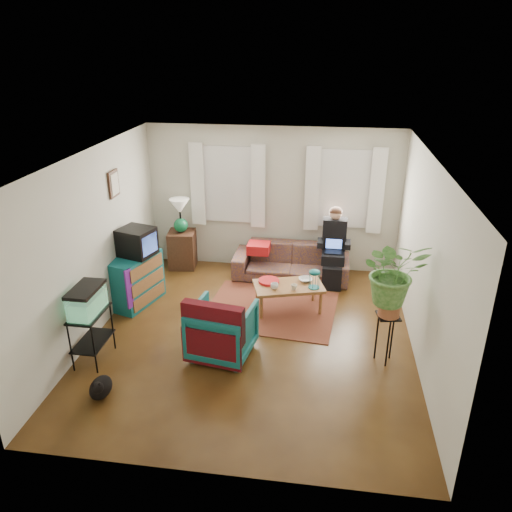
% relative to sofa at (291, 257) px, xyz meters
% --- Properties ---
extents(floor, '(4.50, 5.00, 0.01)m').
position_rel_sofa_xyz_m(floor, '(-0.39, -2.05, -0.40)').
color(floor, '#4F2B14').
rests_on(floor, ground).
extents(ceiling, '(4.50, 5.00, 0.01)m').
position_rel_sofa_xyz_m(ceiling, '(-0.39, -2.05, 2.20)').
color(ceiling, white).
rests_on(ceiling, wall_back).
extents(wall_back, '(4.50, 0.01, 2.60)m').
position_rel_sofa_xyz_m(wall_back, '(-0.39, 0.45, 0.90)').
color(wall_back, silver).
rests_on(wall_back, floor).
extents(wall_front, '(4.50, 0.01, 2.60)m').
position_rel_sofa_xyz_m(wall_front, '(-0.39, -4.55, 0.90)').
color(wall_front, silver).
rests_on(wall_front, floor).
extents(wall_left, '(0.01, 5.00, 2.60)m').
position_rel_sofa_xyz_m(wall_left, '(-2.64, -2.05, 0.90)').
color(wall_left, silver).
rests_on(wall_left, floor).
extents(wall_right, '(0.01, 5.00, 2.60)m').
position_rel_sofa_xyz_m(wall_right, '(1.86, -2.05, 0.90)').
color(wall_right, silver).
rests_on(wall_right, floor).
extents(window_left, '(1.08, 0.04, 1.38)m').
position_rel_sofa_xyz_m(window_left, '(-1.19, 0.43, 1.15)').
color(window_left, white).
rests_on(window_left, wall_back).
extents(window_right, '(1.08, 0.04, 1.38)m').
position_rel_sofa_xyz_m(window_right, '(0.86, 0.43, 1.15)').
color(window_right, white).
rests_on(window_right, wall_back).
extents(curtains_left, '(1.36, 0.06, 1.50)m').
position_rel_sofa_xyz_m(curtains_left, '(-1.19, 0.35, 1.15)').
color(curtains_left, white).
rests_on(curtains_left, wall_back).
extents(curtains_right, '(1.36, 0.06, 1.50)m').
position_rel_sofa_xyz_m(curtains_right, '(0.86, 0.35, 1.15)').
color(curtains_right, white).
rests_on(curtains_right, wall_back).
extents(picture_frame, '(0.04, 0.32, 0.40)m').
position_rel_sofa_xyz_m(picture_frame, '(-2.61, -1.20, 1.55)').
color(picture_frame, '#3D2616').
rests_on(picture_frame, wall_left).
extents(area_rug, '(2.15, 1.79, 0.01)m').
position_rel_sofa_xyz_m(area_rug, '(-0.22, -1.23, -0.39)').
color(area_rug, maroon).
rests_on(area_rug, floor).
extents(sofa, '(2.04, 0.83, 0.79)m').
position_rel_sofa_xyz_m(sofa, '(0.00, 0.00, 0.00)').
color(sofa, brown).
rests_on(sofa, floor).
extents(seated_person, '(0.52, 0.63, 1.21)m').
position_rel_sofa_xyz_m(seated_person, '(0.73, -0.01, 0.21)').
color(seated_person, black).
rests_on(seated_person, sofa).
extents(side_table, '(0.53, 0.53, 0.70)m').
position_rel_sofa_xyz_m(side_table, '(-2.04, 0.17, -0.05)').
color(side_table, '#422918').
rests_on(side_table, floor).
extents(table_lamp, '(0.39, 0.39, 0.64)m').
position_rel_sofa_xyz_m(table_lamp, '(-2.04, 0.17, 0.60)').
color(table_lamp, white).
rests_on(table_lamp, side_table).
extents(dresser, '(0.70, 1.00, 0.82)m').
position_rel_sofa_xyz_m(dresser, '(-2.38, -1.31, 0.01)').
color(dresser, '#105265').
rests_on(dresser, floor).
extents(crt_tv, '(0.61, 0.58, 0.44)m').
position_rel_sofa_xyz_m(crt_tv, '(-2.34, -1.22, 0.64)').
color(crt_tv, black).
rests_on(crt_tv, dresser).
extents(aquarium_stand, '(0.36, 0.64, 0.71)m').
position_rel_sofa_xyz_m(aquarium_stand, '(-2.39, -2.89, -0.04)').
color(aquarium_stand, black).
rests_on(aquarium_stand, floor).
extents(aquarium, '(0.32, 0.58, 0.37)m').
position_rel_sofa_xyz_m(aquarium, '(-2.39, -2.89, 0.50)').
color(aquarium, '#7FD899').
rests_on(aquarium, aquarium_stand).
extents(black_cat, '(0.33, 0.43, 0.32)m').
position_rel_sofa_xyz_m(black_cat, '(-1.98, -3.60, -0.24)').
color(black_cat, black).
rests_on(black_cat, floor).
extents(armchair, '(0.90, 0.86, 0.81)m').
position_rel_sofa_xyz_m(armchair, '(-0.73, -2.51, 0.01)').
color(armchair, '#12656D').
rests_on(armchair, floor).
extents(serape_throw, '(0.84, 0.32, 0.67)m').
position_rel_sofa_xyz_m(serape_throw, '(-0.78, -2.82, 0.18)').
color(serape_throw, '#9E0A0A').
rests_on(serape_throw, armchair).
extents(coffee_table, '(1.18, 0.85, 0.44)m').
position_rel_sofa_xyz_m(coffee_table, '(0.05, -1.19, -0.18)').
color(coffee_table, brown).
rests_on(coffee_table, floor).
extents(cup_a, '(0.15, 0.15, 0.09)m').
position_rel_sofa_xyz_m(cup_a, '(-0.15, -1.35, 0.09)').
color(cup_a, white).
rests_on(cup_a, coffee_table).
extents(cup_b, '(0.12, 0.12, 0.09)m').
position_rel_sofa_xyz_m(cup_b, '(0.15, -1.35, 0.09)').
color(cup_b, beige).
rests_on(cup_b, coffee_table).
extents(bowl, '(0.26, 0.26, 0.05)m').
position_rel_sofa_xyz_m(bowl, '(0.30, -1.02, 0.07)').
color(bowl, white).
rests_on(bowl, coffee_table).
extents(snack_tray, '(0.41, 0.41, 0.04)m').
position_rel_sofa_xyz_m(snack_tray, '(-0.27, -1.14, 0.06)').
color(snack_tray, '#B21414').
rests_on(snack_tray, coffee_table).
extents(birdcage, '(0.22, 0.22, 0.31)m').
position_rel_sofa_xyz_m(birdcage, '(0.44, -1.23, 0.20)').
color(birdcage, '#115B6B').
rests_on(birdcage, coffee_table).
extents(plant_stand, '(0.34, 0.34, 0.70)m').
position_rel_sofa_xyz_m(plant_stand, '(1.42, -2.38, -0.05)').
color(plant_stand, black).
rests_on(plant_stand, floor).
extents(potted_plant, '(0.91, 0.82, 0.89)m').
position_rel_sofa_xyz_m(potted_plant, '(1.42, -2.38, 0.78)').
color(potted_plant, '#599947').
rests_on(potted_plant, plant_stand).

